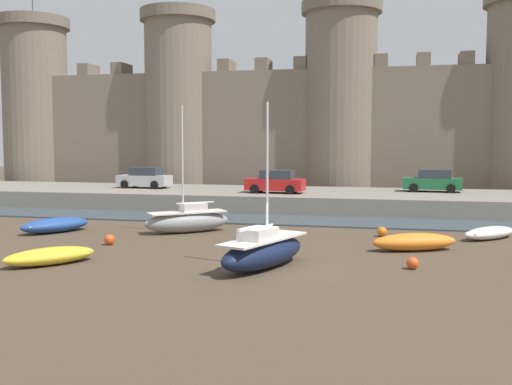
{
  "coord_description": "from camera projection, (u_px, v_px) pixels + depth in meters",
  "views": [
    {
      "loc": [
        4.76,
        -22.68,
        4.88
      ],
      "look_at": [
        -1.56,
        4.39,
        2.5
      ],
      "focal_mm": 42.0,
      "sensor_mm": 36.0,
      "label": 1
    }
  ],
  "objects": [
    {
      "name": "quay_road",
      "position": [
        327.0,
        200.0,
        43.32
      ],
      "size": [
        71.66,
        10.0,
        1.24
      ],
      "primitive_type": "cube",
      "color": "gray",
      "rests_on": "ground"
    },
    {
      "name": "car_quay_west",
      "position": [
        433.0,
        181.0,
        43.22
      ],
      "size": [
        4.19,
        2.06,
        1.62
      ],
      "color": "#1E6638",
      "rests_on": "quay_road"
    },
    {
      "name": "rowboat_foreground_left",
      "position": [
        490.0,
        233.0,
        29.94
      ],
      "size": [
        3.34,
        3.43,
        0.62
      ],
      "color": "silver",
      "rests_on": "ground"
    },
    {
      "name": "rowboat_midflat_right",
      "position": [
        55.0,
        225.0,
        32.13
      ],
      "size": [
        3.24,
        4.06,
        0.79
      ],
      "color": "#234793",
      "rests_on": "ground"
    },
    {
      "name": "sailboat_midflat_left",
      "position": [
        188.0,
        220.0,
        32.07
      ],
      "size": [
        4.53,
        4.08,
        6.78
      ],
      "color": "gray",
      "rests_on": "ground"
    },
    {
      "name": "mooring_buoy_off_centre",
      "position": [
        413.0,
        263.0,
        22.87
      ],
      "size": [
        0.47,
        0.47,
        0.47
      ],
      "primitive_type": "sphere",
      "color": "#E04C1E",
      "rests_on": "ground"
    },
    {
      "name": "sailboat_foreground_right",
      "position": [
        263.0,
        251.0,
        23.01
      ],
      "size": [
        3.22,
        5.33,
        6.38
      ],
      "color": "#141E3D",
      "rests_on": "ground"
    },
    {
      "name": "ground_plane",
      "position": [
        269.0,
        266.0,
        23.5
      ],
      "size": [
        160.0,
        160.0,
        0.0
      ],
      "primitive_type": "plane",
      "color": "#4C3D2D"
    },
    {
      "name": "mooring_buoy_mid_mud",
      "position": [
        382.0,
        232.0,
        30.74
      ],
      "size": [
        0.5,
        0.5,
        0.5
      ],
      "primitive_type": "sphere",
      "color": "orange",
      "rests_on": "ground"
    },
    {
      "name": "water_channel",
      "position": [
        314.0,
        221.0,
        36.33
      ],
      "size": [
        80.0,
        4.5,
        0.1
      ],
      "primitive_type": "cube",
      "color": "#3D4C56",
      "rests_on": "ground"
    },
    {
      "name": "car_quay_centre_west",
      "position": [
        145.0,
        178.0,
        46.75
      ],
      "size": [
        4.19,
        2.06,
        1.62
      ],
      "color": "#B2B5B7",
      "rests_on": "quay_road"
    },
    {
      "name": "car_quay_east",
      "position": [
        276.0,
        182.0,
        42.23
      ],
      "size": [
        4.19,
        2.06,
        1.62
      ],
      "color": "red",
      "rests_on": "quay_road"
    },
    {
      "name": "rowboat_midflat_centre",
      "position": [
        50.0,
        256.0,
        23.75
      ],
      "size": [
        3.35,
        3.69,
        0.67
      ],
      "color": "yellow",
      "rests_on": "ground"
    },
    {
      "name": "mooring_buoy_near_shore",
      "position": [
        110.0,
        240.0,
        28.23
      ],
      "size": [
        0.5,
        0.5,
        0.5
      ],
      "primitive_type": "sphere",
      "color": "#E04C1E",
      "rests_on": "ground"
    },
    {
      "name": "castle",
      "position": [
        340.0,
        112.0,
        52.11
      ],
      "size": [
        66.55,
        6.89,
        19.81
      ],
      "color": "#7A6B5B",
      "rests_on": "ground"
    },
    {
      "name": "rowboat_near_channel_right",
      "position": [
        414.0,
        242.0,
        26.75
      ],
      "size": [
        4.09,
        2.67,
        0.79
      ],
      "color": "orange",
      "rests_on": "ground"
    }
  ]
}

